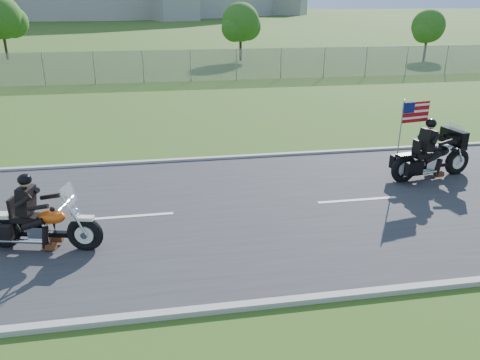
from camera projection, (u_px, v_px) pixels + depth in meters
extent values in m
plane|color=#2D4B17|center=(209.00, 212.00, 11.90)|extent=(420.00, 420.00, 0.00)
cube|color=#28282B|center=(209.00, 211.00, 11.90)|extent=(120.00, 8.00, 0.04)
cube|color=#9E9B93|center=(196.00, 160.00, 15.60)|extent=(120.00, 0.18, 0.12)
cube|color=#9E9B93|center=(234.00, 307.00, 8.17)|extent=(120.00, 0.18, 0.12)
cube|color=gray|center=(94.00, 68.00, 29.11)|extent=(60.00, 0.03, 2.00)
cylinder|color=#382316|center=(241.00, 45.00, 39.92)|extent=(0.22, 0.22, 2.52)
sphere|color=#224E15|center=(241.00, 22.00, 39.23)|extent=(3.20, 3.20, 3.20)
sphere|color=#224E15|center=(247.00, 26.00, 39.90)|extent=(2.40, 2.40, 2.40)
sphere|color=#224E15|center=(235.00, 28.00, 38.94)|extent=(2.24, 2.24, 2.24)
cylinder|color=#382316|center=(5.00, 43.00, 40.39)|extent=(0.22, 0.22, 2.80)
sphere|color=#224E15|center=(0.00, 17.00, 39.62)|extent=(3.60, 3.60, 3.60)
sphere|color=#224E15|center=(12.00, 22.00, 40.38)|extent=(2.70, 2.70, 2.70)
cylinder|color=#382316|center=(425.00, 46.00, 40.65)|extent=(0.22, 0.22, 2.24)
sphere|color=#224E15|center=(428.00, 26.00, 40.04)|extent=(2.80, 2.80, 2.80)
sphere|color=#224E15|center=(431.00, 30.00, 40.63)|extent=(2.10, 2.10, 2.10)
sphere|color=#224E15|center=(425.00, 31.00, 39.79)|extent=(1.96, 1.96, 1.96)
torus|color=black|center=(85.00, 234.00, 9.96)|extent=(0.81, 0.37, 0.79)
torus|color=black|center=(3.00, 231.00, 10.06)|extent=(0.81, 0.37, 0.79)
ellipsoid|color=#DD5210|center=(52.00, 217.00, 9.86)|extent=(0.66, 0.47, 0.30)
cube|color=black|center=(27.00, 218.00, 9.91)|extent=(0.65, 0.45, 0.13)
cube|color=black|center=(26.00, 200.00, 9.75)|extent=(0.35, 0.47, 0.59)
sphere|color=black|center=(25.00, 180.00, 9.58)|extent=(0.35, 0.35, 0.29)
cube|color=silver|center=(68.00, 195.00, 9.65)|extent=(0.15, 0.49, 0.43)
torus|color=black|center=(457.00, 162.00, 14.26)|extent=(0.87, 0.35, 0.85)
torus|color=black|center=(404.00, 169.00, 13.65)|extent=(0.87, 0.35, 0.85)
ellipsoid|color=black|center=(440.00, 151.00, 13.89)|extent=(0.69, 0.47, 0.32)
cube|color=black|center=(423.00, 155.00, 13.72)|extent=(0.68, 0.45, 0.14)
cube|color=black|center=(427.00, 140.00, 13.57)|extent=(0.35, 0.50, 0.63)
sphere|color=black|center=(431.00, 123.00, 13.41)|extent=(0.36, 0.36, 0.31)
cube|color=black|center=(454.00, 137.00, 13.88)|extent=(0.40, 0.94, 0.46)
cube|color=#B70C11|center=(416.00, 112.00, 13.37)|extent=(0.90, 0.18, 0.59)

